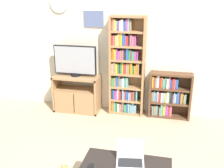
# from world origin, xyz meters

# --- Properties ---
(wall_back) EXTENTS (6.65, 0.09, 2.60)m
(wall_back) POSITION_xyz_m (-0.01, 2.42, 1.31)
(wall_back) COLOR beige
(wall_back) RESTS_ON ground_plane
(tv_stand) EXTENTS (0.88, 0.42, 0.71)m
(tv_stand) POSITION_xyz_m (-0.86, 2.14, 0.35)
(tv_stand) COLOR #9E754C
(tv_stand) RESTS_ON ground_plane
(television) EXTENTS (0.82, 0.18, 0.59)m
(television) POSITION_xyz_m (-0.88, 2.18, 1.01)
(television) COLOR black
(television) RESTS_ON tv_stand
(bookshelf_tall) EXTENTS (0.64, 0.26, 1.85)m
(bookshelf_tall) POSITION_xyz_m (0.07, 2.26, 0.90)
(bookshelf_tall) COLOR #9E754C
(bookshelf_tall) RESTS_ON ground_plane
(bookshelf_short) EXTENTS (0.75, 0.24, 0.86)m
(bookshelf_short) POSITION_xyz_m (0.87, 2.27, 0.42)
(bookshelf_short) COLOR brown
(bookshelf_short) RESTS_ON ground_plane
(laptop) EXTENTS (0.34, 0.30, 0.24)m
(laptop) POSITION_xyz_m (0.50, 0.08, 0.53)
(laptop) COLOR silver
(laptop) RESTS_ON coffee_table
(remote_near_laptop) EXTENTS (0.04, 0.16, 0.02)m
(remote_near_laptop) POSITION_xyz_m (0.10, -0.14, 0.48)
(remote_near_laptop) COLOR black
(remote_near_laptop) RESTS_ON coffee_table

